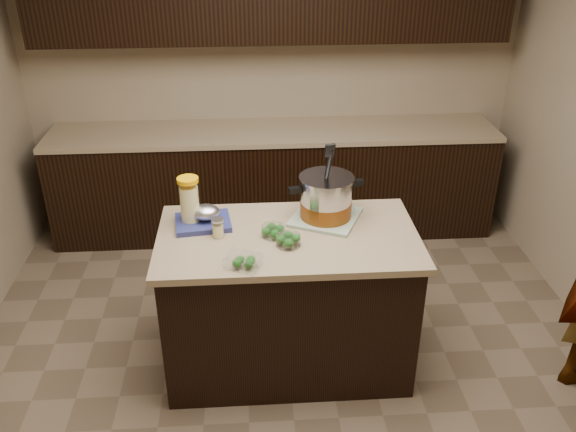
{
  "coord_description": "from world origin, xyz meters",
  "views": [
    {
      "loc": [
        -0.2,
        -2.94,
        2.59
      ],
      "look_at": [
        0.0,
        0.0,
        1.02
      ],
      "focal_mm": 38.0,
      "sensor_mm": 36.0,
      "label": 1
    }
  ],
  "objects": [
    {
      "name": "ground_plane",
      "position": [
        0.0,
        0.0,
        0.0
      ],
      "size": [
        4.0,
        4.0,
        0.0
      ],
      "primitive_type": "plane",
      "color": "brown",
      "rests_on": "ground"
    },
    {
      "name": "room_shell",
      "position": [
        0.0,
        0.0,
        1.71
      ],
      "size": [
        4.04,
        4.04,
        2.72
      ],
      "color": "tan",
      "rests_on": "ground"
    },
    {
      "name": "back_cabinets",
      "position": [
        0.0,
        1.74,
        0.94
      ],
      "size": [
        3.6,
        0.63,
        2.33
      ],
      "color": "black",
      "rests_on": "ground"
    },
    {
      "name": "island",
      "position": [
        0.0,
        0.0,
        0.45
      ],
      "size": [
        1.46,
        0.81,
        0.9
      ],
      "color": "black",
      "rests_on": "ground"
    },
    {
      "name": "dish_towel",
      "position": [
        0.23,
        0.18,
        0.91
      ],
      "size": [
        0.48,
        0.48,
        0.02
      ],
      "primitive_type": "cube",
      "rotation": [
        0.0,
        0.0,
        -0.43
      ],
      "color": "#567F59",
      "rests_on": "island"
    },
    {
      "name": "stock_pot",
      "position": [
        0.23,
        0.18,
        1.03
      ],
      "size": [
        0.44,
        0.37,
        0.45
      ],
      "rotation": [
        0.0,
        0.0,
        0.2
      ],
      "color": "#B7B7BC",
      "rests_on": "dish_towel"
    },
    {
      "name": "lemonade_pitcher",
      "position": [
        -0.55,
        0.16,
        1.04
      ],
      "size": [
        0.16,
        0.16,
        0.29
      ],
      "rotation": [
        0.0,
        0.0,
        0.42
      ],
      "color": "#E9DE8E",
      "rests_on": "island"
    },
    {
      "name": "mason_jar",
      "position": [
        -0.39,
        0.01,
        0.95
      ],
      "size": [
        0.08,
        0.08,
        0.12
      ],
      "rotation": [
        0.0,
        0.0,
        0.16
      ],
      "color": "#E9DE8E",
      "rests_on": "island"
    },
    {
      "name": "broccoli_tub_left",
      "position": [
        -0.08,
        -0.01,
        0.93
      ],
      "size": [
        0.15,
        0.15,
        0.06
      ],
      "rotation": [
        0.0,
        0.0,
        -0.12
      ],
      "color": "silver",
      "rests_on": "island"
    },
    {
      "name": "broccoli_tub_right",
      "position": [
        -0.01,
        -0.11,
        0.93
      ],
      "size": [
        0.17,
        0.17,
        0.06
      ],
      "rotation": [
        0.0,
        0.0,
        -0.34
      ],
      "color": "silver",
      "rests_on": "island"
    },
    {
      "name": "broccoli_tub_rect",
      "position": [
        -0.25,
        -0.31,
        0.93
      ],
      "size": [
        0.21,
        0.18,
        0.06
      ],
      "rotation": [
        0.0,
        0.0,
        -0.42
      ],
      "color": "silver",
      "rests_on": "island"
    },
    {
      "name": "blue_tray",
      "position": [
        -0.47,
        0.15,
        0.94
      ],
      "size": [
        0.34,
        0.28,
        0.12
      ],
      "rotation": [
        0.0,
        0.0,
        0.13
      ],
      "color": "navy",
      "rests_on": "island"
    }
  ]
}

